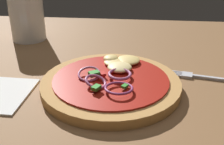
{
  "coord_description": "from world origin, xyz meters",
  "views": [
    {
      "loc": [
        0.09,
        -0.39,
        0.27
      ],
      "look_at": [
        0.05,
        0.04,
        0.06
      ],
      "focal_mm": 44.95,
      "sensor_mm": 36.0,
      "label": 1
    }
  ],
  "objects": [
    {
      "name": "dining_table",
      "position": [
        0.0,
        0.0,
        0.02
      ],
      "size": [
        1.46,
        0.9,
        0.04
      ],
      "color": "brown",
      "rests_on": "ground"
    },
    {
      "name": "pizza",
      "position": [
        0.05,
        0.02,
        0.05
      ],
      "size": [
        0.23,
        0.23,
        0.03
      ],
      "color": "tan",
      "rests_on": "dining_table"
    },
    {
      "name": "fork",
      "position": [
        0.22,
        0.07,
        0.04
      ],
      "size": [
        0.19,
        0.05,
        0.01
      ],
      "color": "silver",
      "rests_on": "dining_table"
    },
    {
      "name": "beer_glass",
      "position": [
        -0.17,
        0.24,
        0.09
      ],
      "size": [
        0.08,
        0.08,
        0.13
      ],
      "color": "silver",
      "rests_on": "dining_table"
    }
  ]
}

